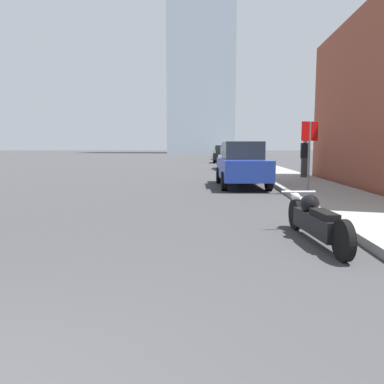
% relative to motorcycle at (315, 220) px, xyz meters
% --- Properties ---
extents(sidewalk, '(2.45, 240.00, 0.15)m').
position_rel_motorcycle_xyz_m(sidewalk, '(1.89, 35.36, -0.28)').
color(sidewalk, gray).
rests_on(sidewalk, ground_plane).
extents(distant_tower, '(17.52, 17.52, 66.95)m').
position_rel_motorcycle_xyz_m(distant_tower, '(-5.09, 99.59, 33.12)').
color(distant_tower, silver).
rests_on(distant_tower, ground_plane).
extents(motorcycle, '(0.62, 2.51, 0.74)m').
position_rel_motorcycle_xyz_m(motorcycle, '(0.00, 0.00, 0.00)').
color(motorcycle, black).
rests_on(motorcycle, ground_plane).
extents(parked_car_blue, '(1.95, 4.58, 1.72)m').
position_rel_motorcycle_xyz_m(parked_car_blue, '(-0.55, 8.55, 0.50)').
color(parked_car_blue, '#1E3899').
rests_on(parked_car_blue, ground_plane).
extents(parked_car_white, '(1.94, 4.18, 1.60)m').
position_rel_motorcycle_xyz_m(parked_car_white, '(-0.40, 20.43, 0.45)').
color(parked_car_white, silver).
rests_on(parked_car_white, ground_plane).
extents(parked_car_black, '(2.17, 4.72, 1.67)m').
position_rel_motorcycle_xyz_m(parked_car_black, '(-0.64, 31.68, 0.47)').
color(parked_car_black, black).
rests_on(parked_car_black, ground_plane).
extents(parked_car_silver, '(2.07, 4.03, 1.79)m').
position_rel_motorcycle_xyz_m(parked_car_silver, '(-0.63, 42.30, 0.53)').
color(parked_car_silver, '#BCBCC1').
rests_on(parked_car_silver, ground_plane).
extents(parked_car_yellow, '(2.22, 4.24, 1.74)m').
position_rel_motorcycle_xyz_m(parked_car_yellow, '(-0.70, 52.63, 0.50)').
color(parked_car_yellow, gold).
rests_on(parked_car_yellow, ground_plane).
extents(stop_sign, '(0.57, 0.26, 2.17)m').
position_rel_motorcycle_xyz_m(stop_sign, '(1.40, 6.17, 1.27)').
color(stop_sign, slate).
rests_on(stop_sign, sidewalk).
extents(pedestrian, '(0.36, 0.26, 1.82)m').
position_rel_motorcycle_xyz_m(pedestrian, '(2.54, 11.51, 0.74)').
color(pedestrian, '#38383D').
rests_on(pedestrian, sidewalk).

